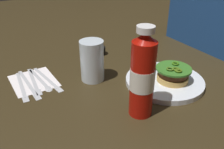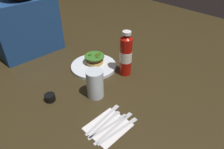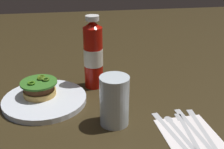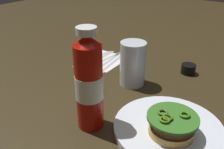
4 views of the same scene
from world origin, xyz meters
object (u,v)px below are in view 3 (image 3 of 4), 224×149
Objects in this scene: burger_sandwich at (39,88)px; butter_knife at (201,125)px; ketchup_bottle at (93,55)px; dinner_plate at (45,100)px; napkin at (189,134)px; fork_utensil at (187,129)px; steak_knife at (192,126)px; spoon_utensil at (177,128)px; water_glass at (114,101)px; table_knife at (169,129)px.

burger_sandwich is 0.56× the size of butter_knife.
burger_sandwich is at bearing 111.34° from ketchup_bottle.
ketchup_bottle is at bearing 41.43° from butter_knife.
dinner_plate is at bearing 118.79° from ketchup_bottle.
napkin is 0.02m from fork_utensil.
napkin is at bearing 176.23° from fork_utensil.
butter_knife is 0.02m from steak_knife.
dinner_plate reaches higher than steak_knife.
dinner_plate is 1.41× the size of spoon_utensil.
ketchup_bottle reaches higher than butter_knife.
ketchup_bottle is at bearing -68.66° from burger_sandwich.
ketchup_bottle reaches higher than water_glass.
burger_sandwich is 0.43m from spoon_utensil.
burger_sandwich is 0.52× the size of steak_knife.
napkin is at bearing 145.89° from steak_knife.
ketchup_bottle is 1.52× the size of napkin.
ketchup_bottle is at bearing 38.69° from steak_knife.
steak_knife is (-0.29, -0.23, -0.11)m from ketchup_bottle.
dinner_plate reaches higher than butter_knife.
dinner_plate reaches higher than fork_utensil.
water_glass is 0.18m from spoon_utensil.
dinner_plate is 0.44m from napkin.
burger_sandwich reaches higher than butter_knife.
burger_sandwich is at bearing 57.52° from napkin.
steak_knife is at bearing -141.31° from ketchup_bottle.
spoon_utensil is at bearing -80.74° from table_knife.
burger_sandwich reaches higher than table_knife.
napkin is at bearing -121.31° from dinner_plate.
water_glass is at bearing 74.19° from steak_knife.
ketchup_bottle is 0.38m from fork_utensil.
water_glass is 0.67× the size of table_knife.
spoon_utensil is (-0.00, 0.07, 0.00)m from butter_knife.
water_glass is (-0.16, -0.21, 0.03)m from burger_sandwich.
napkin is 0.83× the size of fork_utensil.
spoon_utensil is at bearing 41.21° from napkin.
napkin is at bearing -114.95° from water_glass.
burger_sandwich reaches higher than fork_utensil.
water_glass is 0.85× the size of napkin.
ketchup_bottle is 1.35× the size of spoon_utensil.
fork_utensil is (0.02, -0.00, 0.00)m from napkin.
butter_knife is 0.07m from spoon_utensil.
water_glass reaches higher than burger_sandwich.
dinner_plate is at bearing 60.94° from fork_utensil.
dinner_plate is 1.32× the size of fork_utensil.
napkin is at bearing -146.11° from ketchup_bottle.
table_knife is (-0.22, -0.34, -0.04)m from burger_sandwich.
table_knife is (0.00, 0.05, 0.00)m from fork_utensil.
dinner_plate is 1.19× the size of steak_knife.
ketchup_bottle is 1.78× the size of water_glass.
table_knife is at bearing 84.08° from fork_utensil.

